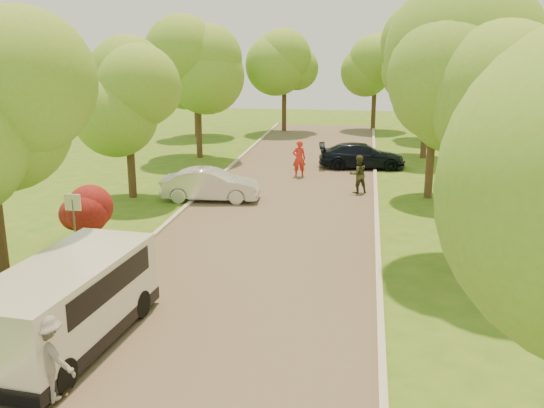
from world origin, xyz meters
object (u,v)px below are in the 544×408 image
Objects in this scene: minivan at (68,303)px; skateboarder at (47,358)px; longboard at (52,400)px; person_olive at (358,174)px; dark_sedan at (362,156)px; street_sign at (73,212)px; person_striped at (299,159)px; silver_sedan at (211,185)px.

minivan is 3.12× the size of skateboarder.
person_olive is (5.62, 18.32, 0.80)m from longboard.
dark_sedan is 24.91m from skateboarder.
street_sign reaches higher than person_olive.
street_sign is 1.13× the size of person_striped.
minivan is 2.89× the size of person_striped.
dark_sedan is at bearing 78.40° from minivan.
person_striped is (5.86, 13.47, -0.60)m from street_sign.
skateboarder reaches higher than dark_sedan.
dark_sedan is (6.50, 21.88, -0.37)m from minivan.
person_olive is (6.39, 15.97, -0.17)m from minivan.
silver_sedan is at bearing -76.01° from skateboarder.
silver_sedan is 4.59× the size of longboard.
person_olive is at bearing 173.68° from dark_sedan.
longboard is at bearing 68.75° from person_striped.
silver_sedan is 6.47m from person_striped.
skateboarder is 19.17m from person_olive.
street_sign is 1.21× the size of skateboarder.
street_sign is 0.50× the size of silver_sedan.
minivan reaches higher than skateboarder.
skateboarder is (-0.00, -0.00, 0.91)m from longboard.
street_sign reaches higher than person_striped.
person_striped is (2.48, 21.43, -0.05)m from skateboarder.
street_sign is at bearing -56.15° from skateboarder.
dark_sedan reaches higher than longboard.
silver_sedan is 15.94m from longboard.
street_sign reaches higher than longboard.
silver_sedan reaches higher than longboard.
silver_sedan is at bearing 72.56° from street_sign.
person_olive is at bearing 120.67° from person_striped.
person_striped is (3.36, 5.52, 0.25)m from silver_sedan.
skateboarder is (0.77, -2.35, -0.05)m from minivan.
minivan is 1.28× the size of silver_sedan.
street_sign is 0.39× the size of minivan.
dark_sedan is at bearing -42.61° from silver_sedan.
longboard is 0.49× the size of person_striped.
minivan reaches higher than person_striped.
skateboarder is 1.00× the size of person_olive.
skateboarder is 21.57m from person_striped.
dark_sedan is at bearing -115.63° from person_olive.
minivan is at bearing 158.15° from dark_sedan.
person_striped is at bearing -85.77° from longboard.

